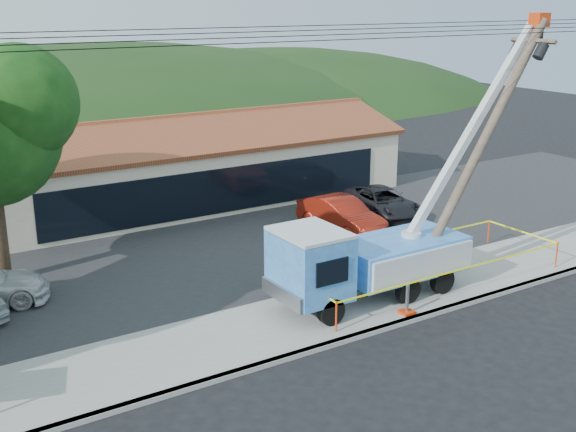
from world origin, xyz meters
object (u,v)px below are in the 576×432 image
at_px(utility_truck, 367,255).
at_px(leaning_pole, 484,141).
at_px(car_dark, 382,217).
at_px(car_red, 341,234).

height_order(utility_truck, leaning_pole, utility_truck).
relative_size(utility_truck, car_dark, 2.36).
bearing_deg(leaning_pole, utility_truck, 175.36).
distance_m(leaning_pole, car_red, 9.01).
xyz_separation_m(leaning_pole, car_red, (-1.04, 7.16, -5.37)).
relative_size(leaning_pole, car_red, 2.02).
height_order(leaning_pole, car_red, leaning_pole).
bearing_deg(car_red, leaning_pole, -84.94).
distance_m(utility_truck, car_dark, 10.75).
height_order(car_red, car_dark, car_red).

